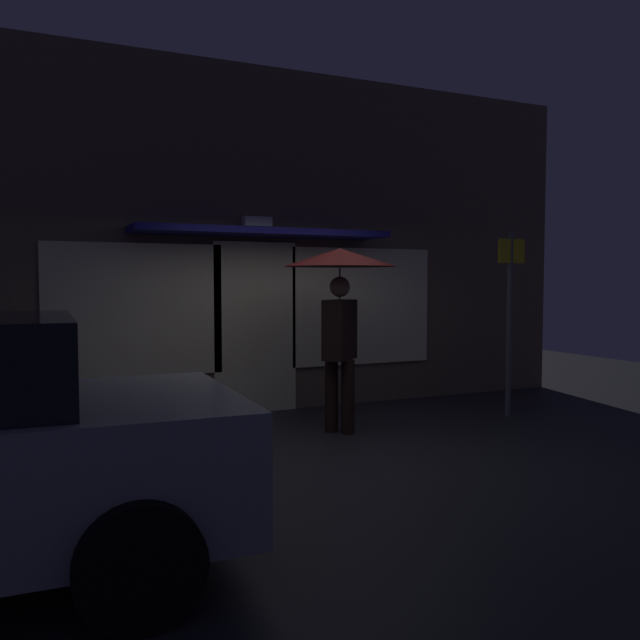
{
  "coord_description": "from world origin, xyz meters",
  "views": [
    {
      "loc": [
        -2.71,
        -5.82,
        1.69
      ],
      "look_at": [
        0.24,
        0.69,
        1.27
      ],
      "focal_mm": 36.76,
      "sensor_mm": 36.0,
      "label": 1
    }
  ],
  "objects_px": {
    "street_sign_post": "(510,311)",
    "sidewalk_bollard_2": "(80,426)",
    "sidewalk_bollard": "(165,413)",
    "person_with_umbrella": "(340,283)"
  },
  "relations": [
    {
      "from": "sidewalk_bollard",
      "to": "sidewalk_bollard_2",
      "type": "relative_size",
      "value": 1.11
    },
    {
      "from": "person_with_umbrella",
      "to": "street_sign_post",
      "type": "xyz_separation_m",
      "value": [
        2.34,
        -0.06,
        -0.36
      ]
    },
    {
      "from": "street_sign_post",
      "to": "sidewalk_bollard_2",
      "type": "bearing_deg",
      "value": 174.93
    },
    {
      "from": "sidewalk_bollard",
      "to": "sidewalk_bollard_2",
      "type": "bearing_deg",
      "value": -168.89
    },
    {
      "from": "street_sign_post",
      "to": "sidewalk_bollard",
      "type": "bearing_deg",
      "value": 171.55
    },
    {
      "from": "street_sign_post",
      "to": "sidewalk_bollard",
      "type": "relative_size",
      "value": 4.35
    },
    {
      "from": "street_sign_post",
      "to": "person_with_umbrella",
      "type": "bearing_deg",
      "value": 178.59
    },
    {
      "from": "person_with_umbrella",
      "to": "sidewalk_bollard_2",
      "type": "xyz_separation_m",
      "value": [
        -2.71,
        0.39,
        -1.44
      ]
    },
    {
      "from": "person_with_umbrella",
      "to": "street_sign_post",
      "type": "bearing_deg",
      "value": 137.62
    },
    {
      "from": "street_sign_post",
      "to": "sidewalk_bollard_2",
      "type": "distance_m",
      "value": 5.18
    }
  ]
}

